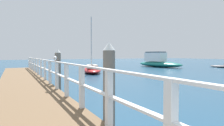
# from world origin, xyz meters

# --- Properties ---
(pier_deck) EXTENTS (2.31, 23.47, 0.44)m
(pier_deck) POSITION_xyz_m (0.00, 11.74, 0.22)
(pier_deck) COLOR brown
(pier_deck) RESTS_ON ground_plane
(pier_railing) EXTENTS (0.12, 21.99, 1.13)m
(pier_railing) POSITION_xyz_m (1.08, 11.74, 1.13)
(pier_railing) COLOR white
(pier_railing) RESTS_ON pier_deck
(dock_piling_near) EXTENTS (0.29, 0.29, 2.14)m
(dock_piling_near) POSITION_xyz_m (1.46, 4.66, 1.08)
(dock_piling_near) COLOR #6B6056
(dock_piling_near) RESTS_ON ground_plane
(dock_piling_far) EXTENTS (0.29, 0.29, 2.14)m
(dock_piling_far) POSITION_xyz_m (1.46, 10.17, 1.08)
(dock_piling_far) COLOR #6B6056
(dock_piling_far) RESTS_ON ground_plane
(seagull_foreground) EXTENTS (0.23, 0.47, 0.21)m
(seagull_foreground) POSITION_xyz_m (1.08, 8.91, 1.71)
(seagull_foreground) COLOR white
(seagull_foreground) RESTS_ON pier_railing
(boat_3) EXTENTS (3.48, 8.12, 2.33)m
(boat_3) POSITION_xyz_m (19.12, 22.72, 0.78)
(boat_3) COLOR #197266
(boat_3) RESTS_ON ground_plane
(boat_4) EXTENTS (3.28, 5.60, 5.79)m
(boat_4) POSITION_xyz_m (6.73, 18.87, 0.34)
(boat_4) COLOR red
(boat_4) RESTS_ON ground_plane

